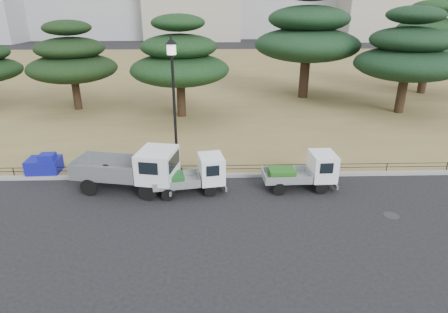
{
  "coord_description": "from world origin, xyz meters",
  "views": [
    {
      "loc": [
        -0.48,
        -13.76,
        7.66
      ],
      "look_at": [
        0.0,
        2.0,
        1.3
      ],
      "focal_mm": 30.0,
      "sensor_mm": 36.0,
      "label": 1
    }
  ],
  "objects_px": {
    "truck_kei_front": "(194,175)",
    "tarp_pile": "(44,164)",
    "truck_large": "(132,167)",
    "truck_kei_rear": "(305,171)",
    "street_lamp": "(173,85)"
  },
  "relations": [
    {
      "from": "truck_kei_rear",
      "to": "tarp_pile",
      "type": "distance_m",
      "value": 12.37
    },
    {
      "from": "truck_large",
      "to": "street_lamp",
      "type": "height_order",
      "value": "street_lamp"
    },
    {
      "from": "truck_large",
      "to": "tarp_pile",
      "type": "distance_m",
      "value": 4.93
    },
    {
      "from": "truck_large",
      "to": "truck_kei_front",
      "type": "relative_size",
      "value": 1.46
    },
    {
      "from": "truck_kei_rear",
      "to": "tarp_pile",
      "type": "relative_size",
      "value": 2.09
    },
    {
      "from": "truck_large",
      "to": "truck_kei_front",
      "type": "xyz_separation_m",
      "value": [
        2.74,
        -0.27,
        -0.28
      ]
    },
    {
      "from": "truck_kei_rear",
      "to": "truck_kei_front",
      "type": "bearing_deg",
      "value": -179.34
    },
    {
      "from": "truck_large",
      "to": "tarp_pile",
      "type": "height_order",
      "value": "truck_large"
    },
    {
      "from": "truck_kei_rear",
      "to": "truck_large",
      "type": "bearing_deg",
      "value": 177.76
    },
    {
      "from": "truck_kei_front",
      "to": "truck_kei_rear",
      "type": "bearing_deg",
      "value": -7.47
    },
    {
      "from": "truck_kei_front",
      "to": "truck_kei_rear",
      "type": "xyz_separation_m",
      "value": [
        4.91,
        0.21,
        0.01
      ]
    },
    {
      "from": "truck_kei_front",
      "to": "street_lamp",
      "type": "distance_m",
      "value": 4.1
    },
    {
      "from": "street_lamp",
      "to": "tarp_pile",
      "type": "height_order",
      "value": "street_lamp"
    },
    {
      "from": "truck_kei_front",
      "to": "tarp_pile",
      "type": "xyz_separation_m",
      "value": [
        -7.33,
        2.01,
        -0.27
      ]
    },
    {
      "from": "truck_kei_rear",
      "to": "street_lamp",
      "type": "xyz_separation_m",
      "value": [
        -5.81,
        1.59,
        3.56
      ]
    }
  ]
}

